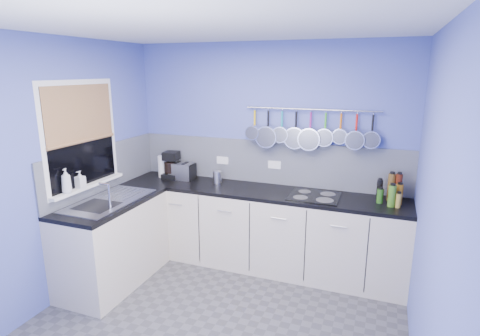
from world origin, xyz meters
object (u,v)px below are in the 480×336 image
Objects in this scene: soap_bottle_b at (80,179)px; paper_towel at (163,166)px; hob at (314,196)px; canister at (217,177)px; toaster at (181,171)px; soap_bottle_a at (66,181)px; coffee_maker at (171,165)px.

paper_towel is (0.26, 1.11, -0.10)m from soap_bottle_b.
soap_bottle_b is at bearing -155.27° from hob.
soap_bottle_b is 1.49m from canister.
soap_bottle_a is at bearing -110.09° from toaster.
paper_towel is 0.81× the size of coffee_maker.
coffee_maker is 0.62m from canister.
coffee_maker reaches higher than hob.
hob is at bearing -8.62° from coffee_maker.
toaster is at bearing -0.09° from coffee_maker.
coffee_maker is 1.79m from hob.
coffee_maker is at bearing -179.69° from canister.
soap_bottle_b is at bearing -102.97° from paper_towel.
soap_bottle_b is 0.33× the size of hob.
soap_bottle_b is 0.65× the size of paper_towel.
soap_bottle_b is (0.00, 0.18, -0.03)m from soap_bottle_a.
coffee_maker is at bearing -173.42° from toaster.
canister reaches higher than hob.
soap_bottle_a is 1.39× the size of soap_bottle_b.
coffee_maker reaches higher than canister.
paper_towel is 0.12m from coffee_maker.
soap_bottle_a is 1.63m from canister.
paper_towel is at bearing 77.03° from soap_bottle_b.
toaster is at bearing 68.34° from soap_bottle_a.
soap_bottle_a reaches higher than paper_towel.
toaster reaches higher than hob.
paper_towel is at bearing 78.76° from soap_bottle_a.
soap_bottle_b reaches higher than hob.
hob is at bearing -3.60° from paper_towel.
paper_towel reaches higher than hob.
soap_bottle_a is at bearing -90.00° from soap_bottle_b.
soap_bottle_b is at bearing -113.88° from coffee_maker.
paper_towel is (0.26, 1.29, -0.14)m from soap_bottle_a.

